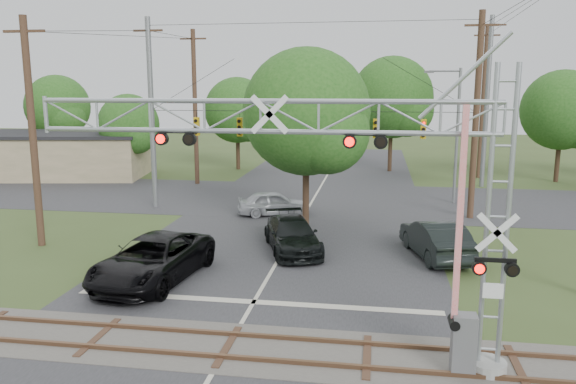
% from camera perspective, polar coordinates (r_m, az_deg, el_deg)
% --- Properties ---
extents(ground, '(160.00, 160.00, 0.00)m').
position_cam_1_polar(ground, '(15.24, -8.22, -18.69)').
color(ground, '#3A4A22').
rests_on(ground, ground).
extents(road_main, '(14.00, 90.00, 0.02)m').
position_cam_1_polar(road_main, '(24.19, -1.17, -7.22)').
color(road_main, '#2C2C2F').
rests_on(road_main, ground).
extents(road_cross, '(90.00, 12.00, 0.02)m').
position_cam_1_polar(road_cross, '(37.62, 2.61, -0.73)').
color(road_cross, '#2C2C2F').
rests_on(road_cross, ground).
extents(railroad_track, '(90.00, 3.20, 0.17)m').
position_cam_1_polar(railroad_track, '(16.92, -6.15, -15.37)').
color(railroad_track, '#44413B').
rests_on(railroad_track, ground).
extents(crossing_gantry, '(12.69, 1.02, 8.02)m').
position_cam_1_polar(crossing_gantry, '(14.51, 6.34, 0.92)').
color(crossing_gantry, gray).
rests_on(crossing_gantry, ground).
extents(traffic_signal_span, '(19.34, 0.36, 11.50)m').
position_cam_1_polar(traffic_signal_span, '(32.86, 3.48, 7.49)').
color(traffic_signal_span, slate).
rests_on(traffic_signal_span, ground).
extents(pickup_black, '(3.61, 6.55, 1.74)m').
position_cam_1_polar(pickup_black, '(22.43, -13.57, -6.68)').
color(pickup_black, black).
rests_on(pickup_black, ground).
extents(car_dark, '(3.69, 5.63, 1.52)m').
position_cam_1_polar(car_dark, '(25.75, 0.43, -4.38)').
color(car_dark, black).
rests_on(car_dark, ground).
extents(sedan_silver, '(4.53, 2.89, 1.44)m').
position_cam_1_polar(sedan_silver, '(32.87, -1.45, -1.13)').
color(sedan_silver, '#AEB0B6').
rests_on(sedan_silver, ground).
extents(suv_dark, '(3.02, 5.38, 1.68)m').
position_cam_1_polar(suv_dark, '(25.60, 14.78, -4.63)').
color(suv_dark, black).
rests_on(suv_dark, ground).
extents(commercial_building, '(16.83, 10.55, 3.66)m').
position_cam_1_polar(commercial_building, '(51.12, -22.85, 3.55)').
color(commercial_building, '#877C5A').
rests_on(commercial_building, ground).
extents(streetlight, '(2.29, 0.24, 8.58)m').
position_cam_1_polar(streetlight, '(37.24, 16.57, 6.17)').
color(streetlight, slate).
rests_on(streetlight, ground).
extents(utility_poles, '(26.02, 27.57, 12.78)m').
position_cam_1_polar(utility_poles, '(35.51, 8.42, 8.38)').
color(utility_poles, '#422A1E').
rests_on(utility_poles, ground).
extents(treeline, '(58.25, 27.70, 10.07)m').
position_cam_1_polar(treeline, '(45.03, 5.33, 8.46)').
color(treeline, '#372519').
rests_on(treeline, ground).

